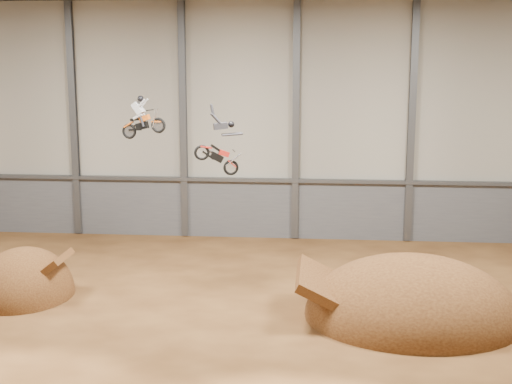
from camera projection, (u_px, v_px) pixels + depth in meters
floor at (199, 329)px, 28.73m from camera, size 40.00×40.00×0.00m
back_wall at (240, 122)px, 42.06m from camera, size 40.00×0.10×14.00m
lower_band_back at (240, 209)px, 42.97m from camera, size 39.80×0.18×3.50m
steel_rail at (239, 180)px, 42.48m from camera, size 39.80×0.35×0.20m
steel_column_1 at (74, 120)px, 42.74m from camera, size 0.40×0.36×13.90m
steel_column_2 at (183, 121)px, 42.16m from camera, size 0.40×0.36×13.90m
steel_column_3 at (296, 122)px, 41.58m from camera, size 0.40×0.36×13.90m
steel_column_4 at (412, 123)px, 41.00m from camera, size 0.40×0.36×13.90m
takeoff_ramp at (24, 296)px, 32.71m from camera, size 4.49×5.19×4.49m
landing_ramp at (411, 317)px, 30.06m from camera, size 9.05×8.00×5.22m
fmx_rider_a at (145, 114)px, 33.86m from camera, size 2.80×1.42×2.51m
fmx_rider_b at (213, 140)px, 31.20m from camera, size 3.73×1.71×3.48m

